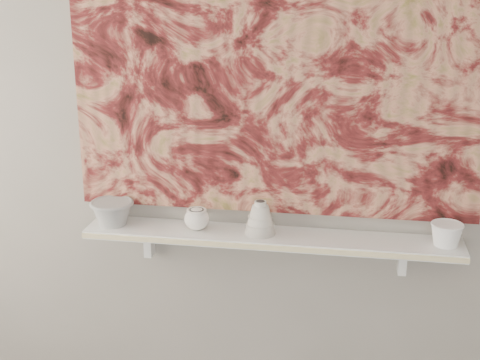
% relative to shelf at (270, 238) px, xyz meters
% --- Properties ---
extents(wall_back, '(3.60, 0.00, 3.60)m').
position_rel_shelf_xyz_m(wall_back, '(0.00, 0.09, 0.44)').
color(wall_back, gray).
rests_on(wall_back, floor).
extents(shelf, '(1.40, 0.18, 0.03)m').
position_rel_shelf_xyz_m(shelf, '(0.00, 0.00, 0.00)').
color(shelf, white).
rests_on(shelf, wall_back).
extents(shelf_stripe, '(1.40, 0.01, 0.02)m').
position_rel_shelf_xyz_m(shelf_stripe, '(0.00, -0.09, 0.00)').
color(shelf_stripe, beige).
rests_on(shelf_stripe, shelf).
extents(bracket_left, '(0.03, 0.06, 0.12)m').
position_rel_shelf_xyz_m(bracket_left, '(-0.49, 0.06, -0.07)').
color(bracket_left, white).
rests_on(bracket_left, wall_back).
extents(bracket_right, '(0.03, 0.06, 0.12)m').
position_rel_shelf_xyz_m(bracket_right, '(0.49, 0.06, -0.07)').
color(bracket_right, white).
rests_on(bracket_right, wall_back).
extents(painting, '(1.50, 0.02, 1.10)m').
position_rel_shelf_xyz_m(painting, '(0.00, 0.08, 0.62)').
color(painting, maroon).
rests_on(painting, wall_back).
extents(house_motif, '(0.09, 0.00, 0.08)m').
position_rel_shelf_xyz_m(house_motif, '(0.45, 0.07, 0.32)').
color(house_motif, black).
rests_on(house_motif, painting).
extents(bowl_grey, '(0.20, 0.20, 0.10)m').
position_rel_shelf_xyz_m(bowl_grey, '(-0.61, 0.00, 0.06)').
color(bowl_grey, gray).
rests_on(bowl_grey, shelf).
extents(cup_cream, '(0.12, 0.12, 0.09)m').
position_rel_shelf_xyz_m(cup_cream, '(-0.28, 0.00, 0.06)').
color(cup_cream, silver).
rests_on(cup_cream, shelf).
extents(bell_vessel, '(0.14, 0.14, 0.13)m').
position_rel_shelf_xyz_m(bell_vessel, '(-0.04, 0.00, 0.08)').
color(bell_vessel, silver).
rests_on(bell_vessel, shelf).
extents(bowl_white, '(0.14, 0.14, 0.08)m').
position_rel_shelf_xyz_m(bowl_white, '(0.63, 0.00, 0.06)').
color(bowl_white, white).
rests_on(bowl_white, shelf).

